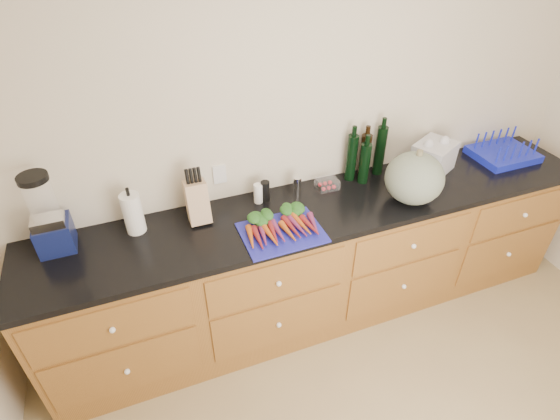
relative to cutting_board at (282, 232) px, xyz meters
name	(u,v)px	position (x,y,z in m)	size (l,w,h in m)	color
wall_back	(309,129)	(0.37, 0.48, 0.35)	(4.10, 0.05, 2.60)	beige
cabinets	(324,263)	(0.37, 0.16, -0.50)	(3.60, 0.64, 0.90)	brown
countertop	(328,207)	(0.37, 0.16, -0.03)	(3.64, 0.62, 0.04)	black
cutting_board	(282,232)	(0.00, 0.00, 0.00)	(0.45, 0.34, 0.01)	#1C1E9C
carrots	(279,224)	(0.00, 0.04, 0.03)	(0.40, 0.29, 0.06)	#C45517
squash	(414,178)	(0.87, 0.02, 0.15)	(0.35, 0.35, 0.32)	#5B6958
blender_appliance	(48,218)	(-1.17, 0.32, 0.19)	(0.18, 0.18, 0.46)	#0F174A
paper_towel	(133,213)	(-0.76, 0.32, 0.12)	(0.11, 0.11, 0.24)	white
knife_block	(197,202)	(-0.41, 0.30, 0.12)	(0.12, 0.12, 0.25)	tan
grinder_salt	(258,193)	(-0.02, 0.34, 0.06)	(0.05, 0.05, 0.13)	white
grinder_pepper	(265,191)	(0.02, 0.34, 0.06)	(0.05, 0.05, 0.14)	black
canister_chrome	(297,186)	(0.23, 0.34, 0.05)	(0.05, 0.05, 0.12)	white
tomato_box	(327,184)	(0.44, 0.33, 0.03)	(0.14, 0.11, 0.06)	white
bottles	(366,157)	(0.73, 0.37, 0.15)	(0.28, 0.14, 0.34)	black
grocery_bag	(433,157)	(1.22, 0.28, 0.09)	(0.27, 0.22, 0.20)	silver
dish_rack	(503,152)	(1.81, 0.24, 0.03)	(0.42, 0.34, 0.17)	#1520BD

